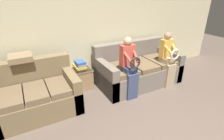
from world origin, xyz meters
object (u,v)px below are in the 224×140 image
(couch_side, at_px, (36,95))
(child_right_seated, at_px, (168,58))
(side_shelf, at_px, (81,79))
(couch_main, at_px, (137,69))
(book_stack, at_px, (80,66))
(throw_pillow, at_px, (20,58))
(child_left_seated, at_px, (129,66))

(couch_side, xyz_separation_m, child_right_seated, (2.74, -0.37, 0.35))
(side_shelf, bearing_deg, couch_main, -14.86)
(book_stack, height_order, throw_pillow, throw_pillow)
(couch_side, xyz_separation_m, book_stack, (0.97, 0.38, 0.24))
(couch_main, bearing_deg, throw_pillow, 173.69)
(couch_side, distance_m, child_right_seated, 2.79)
(couch_main, xyz_separation_m, couch_side, (-2.23, -0.05, -0.01))
(book_stack, bearing_deg, throw_pillow, -176.15)
(couch_main, bearing_deg, child_right_seated, -39.33)
(child_left_seated, xyz_separation_m, side_shelf, (-0.75, 0.75, -0.44))
(couch_main, relative_size, child_left_seated, 1.54)
(couch_main, bearing_deg, book_stack, 165.28)
(couch_main, relative_size, throw_pillow, 5.02)
(couch_main, distance_m, throw_pillow, 2.44)
(child_right_seated, relative_size, throw_pillow, 3.21)
(child_left_seated, xyz_separation_m, child_right_seated, (1.02, -0.00, -0.01))
(child_right_seated, xyz_separation_m, book_stack, (-1.77, 0.75, -0.11))
(child_right_seated, bearing_deg, couch_side, 172.36)
(couch_side, relative_size, side_shelf, 3.10)
(child_left_seated, bearing_deg, couch_side, 168.06)
(side_shelf, bearing_deg, throw_pillow, -176.01)
(child_left_seated, height_order, throw_pillow, child_left_seated)
(child_left_seated, bearing_deg, book_stack, 135.38)
(couch_main, xyz_separation_m, side_shelf, (-1.26, 0.33, -0.09))
(couch_main, distance_m, child_left_seated, 0.74)
(book_stack, bearing_deg, couch_side, -158.48)
(couch_main, height_order, book_stack, couch_main)
(side_shelf, height_order, book_stack, book_stack)
(throw_pillow, bearing_deg, side_shelf, 3.99)
(child_right_seated, height_order, throw_pillow, child_right_seated)
(couch_side, distance_m, child_left_seated, 1.80)
(child_right_seated, height_order, side_shelf, child_right_seated)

